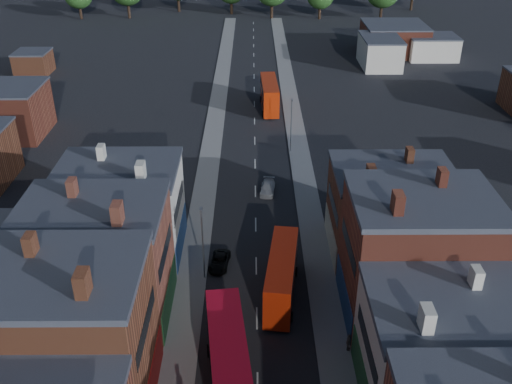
{
  "coord_description": "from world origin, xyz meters",
  "views": [
    {
      "loc": [
        -0.33,
        -15.91,
        35.29
      ],
      "look_at": [
        0.0,
        35.25,
        6.96
      ],
      "focal_mm": 40.0,
      "sensor_mm": 36.0,
      "label": 1
    }
  ],
  "objects_px": {
    "bus_2": "(269,94)",
    "car_3": "(268,188)",
    "ped_3": "(348,342)",
    "bus_0": "(229,364)",
    "car_2": "(219,261)",
    "bus_1": "(282,275)"
  },
  "relations": [
    {
      "from": "bus_0",
      "to": "bus_2",
      "type": "relative_size",
      "value": 1.08
    },
    {
      "from": "bus_2",
      "to": "car_3",
      "type": "relative_size",
      "value": 2.69
    },
    {
      "from": "bus_0",
      "to": "bus_1",
      "type": "height_order",
      "value": "bus_0"
    },
    {
      "from": "bus_0",
      "to": "car_2",
      "type": "relative_size",
      "value": 3.06
    },
    {
      "from": "bus_0",
      "to": "car_3",
      "type": "distance_m",
      "value": 32.4
    },
    {
      "from": "bus_0",
      "to": "car_2",
      "type": "height_order",
      "value": "bus_0"
    },
    {
      "from": "bus_2",
      "to": "bus_0",
      "type": "bearing_deg",
      "value": -96.46
    },
    {
      "from": "car_3",
      "to": "ped_3",
      "type": "relative_size",
      "value": 2.57
    },
    {
      "from": "ped_3",
      "to": "bus_2",
      "type": "bearing_deg",
      "value": 17.83
    },
    {
      "from": "bus_0",
      "to": "car_3",
      "type": "height_order",
      "value": "bus_0"
    },
    {
      "from": "bus_1",
      "to": "car_3",
      "type": "xyz_separation_m",
      "value": [
        -0.79,
        20.65,
        -1.85
      ]
    },
    {
      "from": "bus_1",
      "to": "car_3",
      "type": "relative_size",
      "value": 2.54
    },
    {
      "from": "bus_1",
      "to": "car_2",
      "type": "relative_size",
      "value": 2.67
    },
    {
      "from": "car_3",
      "to": "bus_0",
      "type": "bearing_deg",
      "value": -90.27
    },
    {
      "from": "bus_0",
      "to": "car_3",
      "type": "xyz_separation_m",
      "value": [
        3.77,
        32.11,
        -2.2
      ]
    },
    {
      "from": "bus_0",
      "to": "bus_1",
      "type": "relative_size",
      "value": 1.14
    },
    {
      "from": "car_2",
      "to": "ped_3",
      "type": "xyz_separation_m",
      "value": [
        11.5,
        -12.16,
        0.39
      ]
    },
    {
      "from": "bus_2",
      "to": "car_3",
      "type": "xyz_separation_m",
      "value": [
        -1.02,
        -29.82,
        -2.03
      ]
    },
    {
      "from": "bus_1",
      "to": "ped_3",
      "type": "height_order",
      "value": "bus_1"
    },
    {
      "from": "bus_0",
      "to": "ped_3",
      "type": "distance_m",
      "value": 10.92
    },
    {
      "from": "bus_0",
      "to": "bus_2",
      "type": "bearing_deg",
      "value": 78.74
    },
    {
      "from": "bus_1",
      "to": "car_2",
      "type": "bearing_deg",
      "value": 148.92
    }
  ]
}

